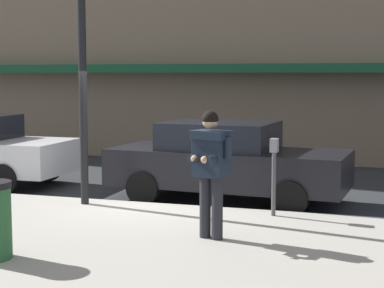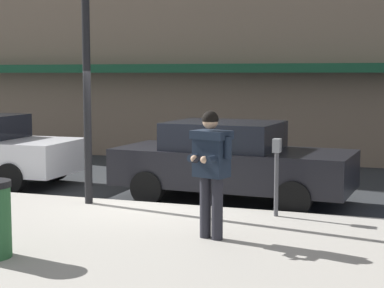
# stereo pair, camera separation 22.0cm
# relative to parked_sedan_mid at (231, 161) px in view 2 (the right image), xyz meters

# --- Properties ---
(ground_plane) EXTENTS (80.00, 80.00, 0.00)m
(ground_plane) POSITION_rel_parked_sedan_mid_xyz_m (-1.14, -0.96, -0.79)
(ground_plane) COLOR #2B2D30
(sidewalk) EXTENTS (32.00, 5.30, 0.14)m
(sidewalk) POSITION_rel_parked_sedan_mid_xyz_m (-0.14, -3.81, -0.72)
(sidewalk) COLOR #A8A399
(sidewalk) RESTS_ON ground
(curb_paint_line) EXTENTS (28.00, 0.12, 0.01)m
(curb_paint_line) POSITION_rel_parked_sedan_mid_xyz_m (-0.14, -0.91, -0.79)
(curb_paint_line) COLOR silver
(curb_paint_line) RESTS_ON ground
(parked_sedan_mid) EXTENTS (4.61, 2.16, 1.54)m
(parked_sedan_mid) POSITION_rel_parked_sedan_mid_xyz_m (0.00, 0.00, 0.00)
(parked_sedan_mid) COLOR black
(parked_sedan_mid) RESTS_ON ground
(man_texting_on_phone) EXTENTS (0.63, 0.64, 1.81)m
(man_texting_on_phone) POSITION_rel_parked_sedan_mid_xyz_m (0.61, -3.28, 0.46)
(man_texting_on_phone) COLOR #23232B
(man_texting_on_phone) RESTS_ON sidewalk
(street_lamp_post) EXTENTS (0.36, 0.36, 4.88)m
(street_lamp_post) POSITION_rel_parked_sedan_mid_xyz_m (-2.19, -1.61, 2.35)
(street_lamp_post) COLOR black
(street_lamp_post) RESTS_ON sidewalk
(parking_meter) EXTENTS (0.12, 0.18, 1.27)m
(parking_meter) POSITION_rel_parked_sedan_mid_xyz_m (1.20, -1.56, 0.18)
(parking_meter) COLOR #4C4C51
(parking_meter) RESTS_ON sidewalk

